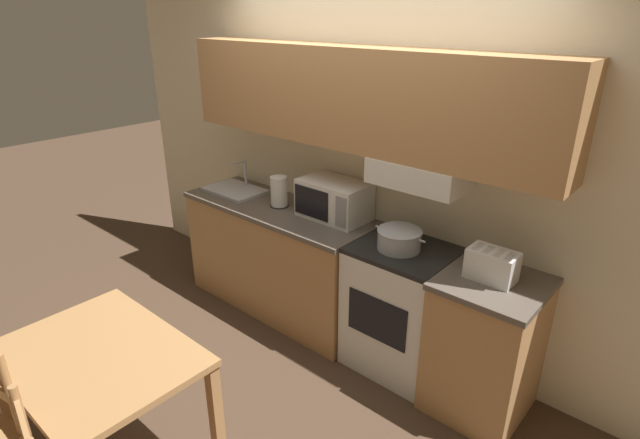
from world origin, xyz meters
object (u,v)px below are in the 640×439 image
Objects in this scene: stove_range at (400,308)px; cooking_pot at (399,239)px; toaster at (492,265)px; sink_basin at (235,189)px; paper_towel_roll at (279,192)px; dining_table at (100,370)px; microwave at (334,199)px.

cooking_pot is at bearing -134.22° from stove_range.
stove_range is 0.78m from toaster.
sink_basin reaches higher than stove_range.
cooking_pot is 1.31× the size of toaster.
paper_towel_roll is (0.52, 0.01, 0.10)m from sink_basin.
sink_basin is 1.98m from dining_table.
paper_towel_roll is at bearing 1.47° from sink_basin.
cooking_pot is at bearing -0.50° from sink_basin.
dining_table is (-0.65, -1.69, -0.33)m from cooking_pot.
microwave is 0.47m from paper_towel_roll.
microwave is at bearing 12.44° from paper_towel_roll.
paper_towel_roll reaches higher than dining_table.
sink_basin is 0.49× the size of dining_table.
paper_towel_roll is 1.82m from dining_table.
sink_basin is (-2.22, 0.00, -0.07)m from toaster.
paper_towel_roll is (-0.46, -0.10, -0.02)m from microwave.
cooking_pot is 0.60m from toaster.
toaster is at bearing -5.33° from microwave.
dining_table is (-0.68, -1.72, 0.18)m from stove_range.
sink_basin reaches higher than dining_table.
sink_basin is at bearing -179.57° from stove_range.
cooking_pot is 0.73× the size of microwave.
paper_towel_roll reaches higher than stove_range.
paper_towel_roll reaches higher than toaster.
stove_range is at bearing 178.70° from toaster.
stove_range is 3.20× the size of toaster.
sink_basin reaches higher than cooking_pot.
toaster reaches higher than dining_table.
toaster is at bearing 53.66° from dining_table.
dining_table is (-0.01, -1.82, -0.40)m from microwave.
paper_towel_roll is (-1.11, 0.03, 0.05)m from cooking_pot.
paper_towel_roll is (-1.13, 0.00, 0.56)m from stove_range.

